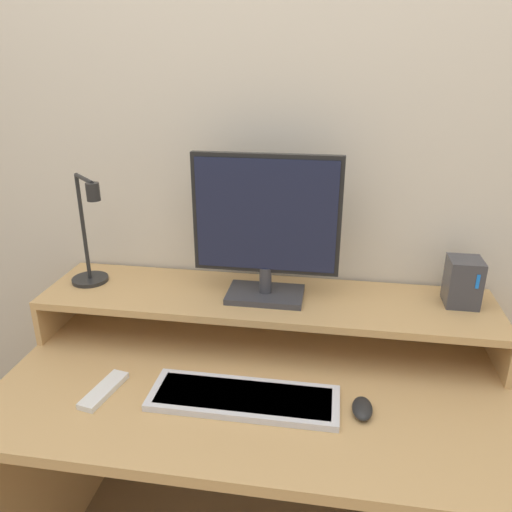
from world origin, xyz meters
TOP-DOWN VIEW (x-y plane):
  - wall_back at (0.00, 0.77)m, footprint 6.00×0.05m
  - desk at (0.00, 0.37)m, footprint 1.35×0.73m
  - monitor_shelf at (0.00, 0.57)m, footprint 1.35×0.31m
  - monitor at (-0.00, 0.57)m, footprint 0.42×0.14m
  - desk_lamp at (-0.54, 0.57)m, footprint 0.17×0.16m
  - router_dock at (0.56, 0.62)m, footprint 0.09×0.10m
  - keyboard at (-0.01, 0.26)m, footprint 0.48×0.16m
  - mouse at (0.28, 0.26)m, footprint 0.05×0.09m
  - remote_control at (-0.37, 0.24)m, footprint 0.08×0.17m

SIDE VIEW (x-z plane):
  - desk at x=0.00m, z-range 0.16..0.90m
  - remote_control at x=-0.37m, z-range 0.73..0.75m
  - keyboard at x=-0.01m, z-range 0.73..0.75m
  - mouse at x=0.28m, z-range 0.73..0.76m
  - monitor_shelf at x=0.00m, z-range 0.78..0.93m
  - router_dock at x=0.56m, z-range 0.88..1.02m
  - desk_lamp at x=-0.54m, z-range 0.83..1.18m
  - monitor at x=0.00m, z-range 0.89..1.31m
  - wall_back at x=0.00m, z-range 0.00..2.50m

